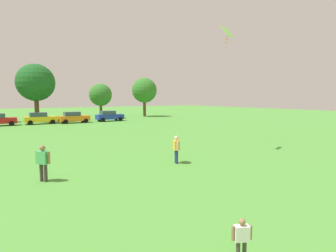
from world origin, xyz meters
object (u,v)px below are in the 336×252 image
child_kite_flyer (242,236)px  tree_center (36,83)px  parked_car_yellow_1 (40,118)px  kite (227,33)px  parked_car_orange_2 (74,117)px  bystander_near_trees (43,160)px  adult_bystander (176,147)px  tree_right (101,95)px  parked_car_blue_3 (109,116)px  tree_far_right (144,90)px

child_kite_flyer → tree_center: 44.04m
parked_car_yellow_1 → kite: bearing=-75.0°
parked_car_yellow_1 → parked_car_orange_2: size_ratio=1.00×
bystander_near_trees → kite: size_ratio=1.31×
adult_bystander → tree_center: bearing=-155.1°
parked_car_yellow_1 → tree_right: 12.77m
adult_bystander → kite: (4.96, 1.11, 7.24)m
parked_car_yellow_1 → tree_center: size_ratio=0.48×
kite → parked_car_blue_3: size_ratio=0.30×
parked_car_yellow_1 → parked_car_orange_2: same height
parked_car_yellow_1 → bystander_near_trees: bearing=-98.0°
adult_bystander → parked_car_yellow_1: (-2.84, 30.29, -0.09)m
kite → parked_car_blue_3: 29.51m
child_kite_flyer → kite: (9.20, 9.87, 7.57)m
child_kite_flyer → parked_car_orange_2: parked_car_orange_2 is taller
tree_center → tree_right: (10.73, 0.92, -1.83)m
bystander_near_trees → tree_center: size_ratio=0.18×
parked_car_orange_2 → tree_far_right: 17.66m
child_kite_flyer → parked_car_blue_3: bearing=99.5°
adult_bystander → parked_car_orange_2: parked_car_orange_2 is taller
kite → tree_right: kite is taller
tree_far_right → parked_car_orange_2: bearing=-156.3°
bystander_near_trees → tree_right: tree_right is taller
parked_car_yellow_1 → parked_car_orange_2: 4.59m
tree_right → tree_far_right: 9.23m
tree_center → tree_far_right: size_ratio=1.17×
kite → parked_car_orange_2: (-3.30, 28.25, -7.33)m
bystander_near_trees → tree_far_right: 43.56m
parked_car_orange_2 → parked_car_blue_3: same height
parked_car_blue_3 → tree_center: (-9.90, 5.30, 5.24)m
kite → tree_far_right: 37.37m
child_kite_flyer → kite: kite is taller
child_kite_flyer → parked_car_yellow_1: parked_car_yellow_1 is taller
child_kite_flyer → bystander_near_trees: 9.58m
bystander_near_trees → tree_right: bearing=119.7°
parked_car_blue_3 → tree_center: tree_center is taller
bystander_near_trees → parked_car_blue_3: 32.55m
kite → parked_car_orange_2: size_ratio=0.30×
bystander_near_trees → parked_car_yellow_1: bearing=134.9°
bystander_near_trees → parked_car_blue_3: parked_car_blue_3 is taller
kite → parked_car_yellow_1: 31.09m
tree_center → tree_right: bearing=4.9°
adult_bystander → tree_right: size_ratio=0.25×
bystander_near_trees → tree_right: 38.69m
parked_car_blue_3 → tree_far_right: tree_far_right is taller
child_kite_flyer → tree_center: size_ratio=0.11×
parked_car_orange_2 → tree_right: bearing=44.8°
parked_car_orange_2 → tree_center: 8.72m
bystander_near_trees → parked_car_yellow_1: 30.20m
child_kite_flyer → parked_car_orange_2: bearing=107.5°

